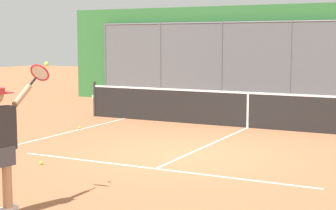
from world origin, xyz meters
TOP-DOWN VIEW (x-y plane):
  - ground_plane at (0.00, 0.00)m, footprint 60.00×60.00m
  - court_line_markings at (0.00, 1.68)m, footprint 7.70×9.50m
  - fence_backdrop at (0.00, -8.84)m, footprint 17.80×1.37m
  - tennis_net at (0.00, -3.79)m, footprint 9.90×0.09m
  - tennis_ball_by_sideline at (3.93, -1.66)m, footprint 0.07×0.07m
  - tennis_ball_near_baseline at (2.07, 2.08)m, footprint 0.07×0.07m

SIDE VIEW (x-z plane):
  - ground_plane at x=0.00m, z-range 0.00..0.00m
  - court_line_markings at x=0.00m, z-range 0.00..0.01m
  - tennis_ball_by_sideline at x=3.93m, z-range 0.00..0.07m
  - tennis_ball_near_baseline at x=2.07m, z-range 0.00..0.07m
  - tennis_net at x=0.00m, z-range -0.04..1.03m
  - fence_backdrop at x=0.00m, z-range -0.02..3.53m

